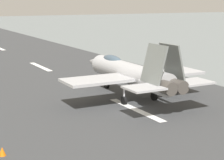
# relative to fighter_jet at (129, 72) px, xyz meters

# --- Properties ---
(ground_plane) EXTENTS (400.00, 400.00, 0.00)m
(ground_plane) POSITION_rel_fighter_jet_xyz_m (-4.49, 1.60, -2.46)
(ground_plane) COLOR slate
(runway_strip) EXTENTS (240.00, 26.00, 0.02)m
(runway_strip) POSITION_rel_fighter_jet_xyz_m (-4.50, 1.60, -2.45)
(runway_strip) COLOR #37393A
(runway_strip) RESTS_ON ground
(fighter_jet) EXTENTS (16.54, 13.66, 5.66)m
(fighter_jet) POSITION_rel_fighter_jet_xyz_m (0.00, 0.00, 0.00)
(fighter_jet) COLOR #A7A7AA
(fighter_jet) RESTS_ON ground
(marker_cone_near) EXTENTS (0.44, 0.44, 0.55)m
(marker_cone_near) POSITION_rel_fighter_jet_xyz_m (-8.55, 13.95, -2.18)
(marker_cone_near) COLOR orange
(marker_cone_near) RESTS_ON ground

